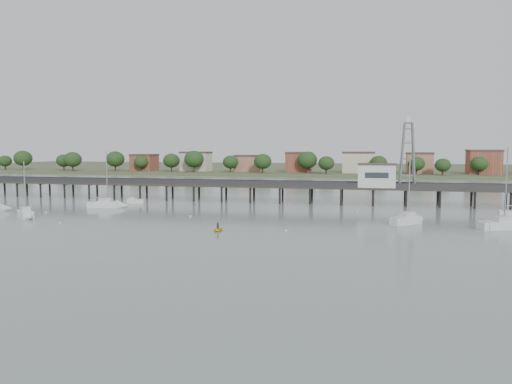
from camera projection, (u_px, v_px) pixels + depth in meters
ground_plane at (162, 256)px, 58.75m from camera, size 500.00×500.00×0.00m
pier at (267, 186)px, 116.64m from camera, size 150.00×5.00×5.50m
pier_building at (377, 175)px, 110.76m from camera, size 8.40×5.40×5.30m
lattice_tower at (408, 155)px, 108.91m from camera, size 3.20×3.20×15.50m
sailboat_b at (111, 205)px, 106.40m from camera, size 8.06×3.88×12.86m
sailboat_c at (411, 220)px, 83.96m from camera, size 6.33×6.54×11.77m
sailboat_d at (509, 225)px, 78.43m from camera, size 8.44×5.74×13.58m
sailboat_f at (27, 215)px, 90.15m from camera, size 6.14×5.52×10.78m
white_tender at (136, 201)px, 114.99m from camera, size 4.13×2.28×1.52m
yellow_dinghy at (218, 231)px, 76.43m from camera, size 1.92×0.67×2.65m
dinghy_occupant at (218, 231)px, 76.43m from camera, size 0.72×1.21×0.27m
mooring_buoys at (234, 221)px, 86.20m from camera, size 85.11×26.61×0.39m
far_shore at (330, 168)px, 291.07m from camera, size 500.00×170.00×10.40m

